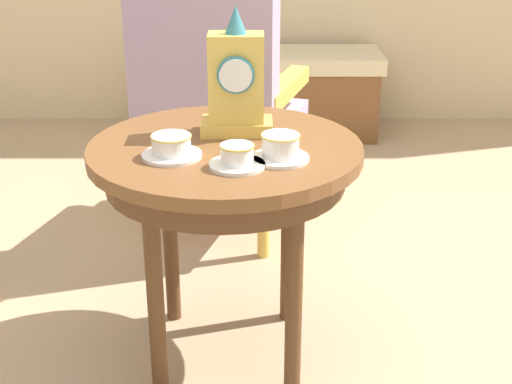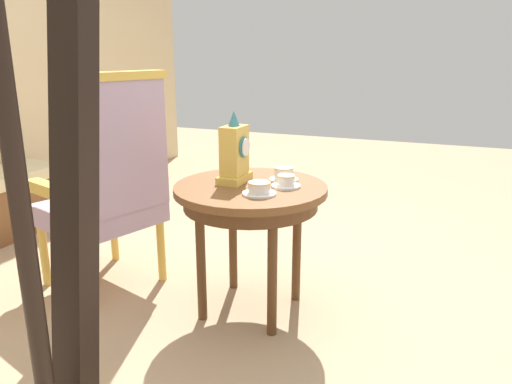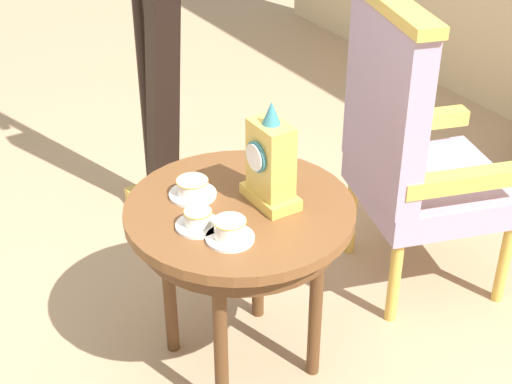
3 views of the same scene
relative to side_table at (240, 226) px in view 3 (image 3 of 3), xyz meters
The scene contains 8 objects.
ground_plane 0.56m from the side_table, 37.60° to the left, with size 10.00×10.00×0.00m, color tan.
side_table is the anchor object (origin of this frame).
teacup_left 0.19m from the side_table, 143.40° to the right, with size 0.15×0.15×0.06m.
teacup_right 0.19m from the side_table, 77.83° to the right, with size 0.13×0.13×0.06m.
teacup_center 0.21m from the side_table, 39.57° to the right, with size 0.14×0.14×0.07m.
mantel_clock 0.23m from the side_table, 73.02° to the left, with size 0.19×0.11×0.34m.
armchair 0.76m from the side_table, 95.22° to the left, with size 0.67×0.67×1.14m.
harp 1.01m from the side_table, 168.77° to the left, with size 0.40×0.24×1.74m.
Camera 3 is at (1.66, -1.03, 1.90)m, focal length 53.94 mm.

